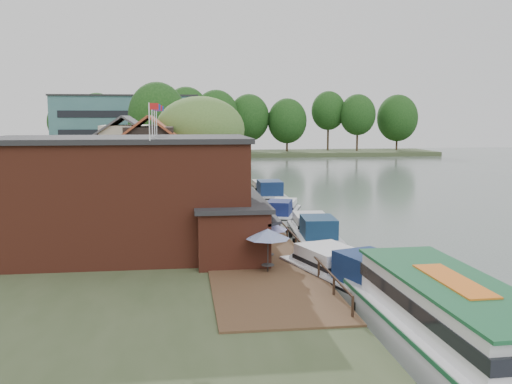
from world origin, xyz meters
name	(u,v)px	position (x,y,z in m)	size (l,w,h in m)	color
ground	(367,257)	(0.00, 0.00, 0.00)	(260.00, 260.00, 0.00)	#505D59
land_bank	(35,191)	(-30.00, 35.00, 0.50)	(50.00, 140.00, 1.00)	#384728
quay_deck	(235,219)	(-8.00, 10.00, 1.05)	(6.00, 50.00, 0.10)	#47301E
quay_rail	(267,212)	(-5.30, 10.50, 1.50)	(0.20, 49.00, 1.00)	black
pub	(155,195)	(-14.00, -1.00, 4.65)	(20.00, 11.00, 7.30)	maroon
hotel_block	(128,129)	(-22.00, 70.00, 7.15)	(25.40, 12.40, 12.30)	#38666B
cottage_a	(151,165)	(-15.00, 14.00, 5.25)	(8.60, 7.60, 8.50)	black
cottage_b	(127,158)	(-18.00, 24.00, 5.25)	(9.60, 8.60, 8.50)	beige
cottage_c	(168,152)	(-14.00, 33.00, 5.25)	(7.60, 7.60, 8.50)	black
willow	(201,151)	(-10.50, 19.00, 6.21)	(8.60, 8.60, 10.43)	#476B2D
umbrella_0	(268,250)	(-7.78, -6.58, 2.29)	(2.40, 2.40, 2.38)	navy
umbrella_1	(268,241)	(-7.41, -4.19, 2.29)	(2.26, 2.26, 2.38)	navy
umbrella_2	(249,229)	(-8.09, -0.59, 2.29)	(2.39, 2.39, 2.38)	navy
umbrella_3	(238,214)	(-8.23, 4.95, 2.29)	(2.41, 2.41, 2.38)	navy
umbrella_4	(252,207)	(-6.83, 8.19, 2.29)	(2.09, 2.09, 2.38)	navy
cruiser_0	(346,271)	(-3.75, -7.79, 1.33)	(3.50, 10.82, 2.66)	white
cruiser_1	(314,229)	(-2.77, 3.87, 1.24)	(3.30, 10.21, 2.49)	silver
cruiser_2	(282,210)	(-3.39, 13.76, 1.08)	(2.93, 9.08, 2.17)	white
cruiser_3	(267,191)	(-3.00, 25.51, 1.33)	(3.51, 10.85, 2.67)	silver
tour_boat	(462,329)	(-2.19, -17.37, 1.69)	(4.35, 15.48, 3.38)	silver
swan	(347,308)	(-4.50, -10.50, 0.22)	(0.44, 0.44, 0.44)	white
bank_tree_0	(158,131)	(-15.51, 42.44, 7.56)	(7.79, 7.79, 13.13)	#143811
bank_tree_1	(149,139)	(-17.13, 50.72, 6.18)	(6.21, 6.21, 10.36)	#143811
bank_tree_2	(152,134)	(-16.88, 56.35, 6.74)	(7.36, 7.36, 11.47)	#143811
bank_tree_3	(164,133)	(-15.78, 78.49, 6.30)	(7.02, 7.02, 10.59)	#143811
bank_tree_4	(153,127)	(-18.06, 84.48, 7.42)	(6.03, 6.03, 12.84)	#143811
bank_tree_5	(178,125)	(-13.06, 93.26, 7.55)	(7.64, 7.64, 13.11)	#143811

